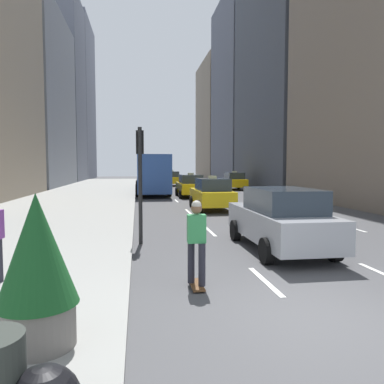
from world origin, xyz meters
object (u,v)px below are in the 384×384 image
(city_bus, at_px, (152,173))
(taxi_second, at_px, (234,181))
(taxi_fourth, at_px, (212,194))
(taxi_third, at_px, (190,186))
(sedan_black_near, at_px, (280,219))
(skateboarder, at_px, (196,240))
(planter_with_shrub, at_px, (37,268))
(traffic_light_pole, at_px, (140,166))
(taxi_lead, at_px, (171,178))

(city_bus, bearing_deg, taxi_second, 25.96)
(taxi_second, bearing_deg, taxi_fourth, -108.63)
(taxi_fourth, bearing_deg, taxi_second, 71.37)
(taxi_second, xyz_separation_m, taxi_fourth, (-5.60, -16.62, 0.00))
(taxi_third, relative_size, city_bus, 0.38)
(sedan_black_near, height_order, skateboarder, sedan_black_near)
(taxi_second, distance_m, taxi_fourth, 17.53)
(taxi_third, height_order, city_bus, city_bus)
(planter_with_shrub, distance_m, traffic_light_pole, 7.11)
(taxi_third, bearing_deg, taxi_second, 55.73)
(city_bus, bearing_deg, taxi_lead, 76.84)
(taxi_third, relative_size, traffic_light_pole, 1.22)
(taxi_fourth, height_order, planter_with_shrub, planter_with_shrub)
(taxi_third, relative_size, skateboarder, 2.52)
(taxi_lead, bearing_deg, skateboarder, -94.41)
(skateboarder, bearing_deg, taxi_second, 73.94)
(taxi_third, height_order, traffic_light_pole, traffic_light_pole)
(city_bus, relative_size, skateboarder, 6.65)
(traffic_light_pole, bearing_deg, skateboarder, -76.55)
(city_bus, height_order, traffic_light_pole, traffic_light_pole)
(sedan_black_near, relative_size, city_bus, 0.41)
(taxi_lead, bearing_deg, taxi_fourth, -90.00)
(taxi_fourth, relative_size, traffic_light_pole, 1.22)
(taxi_lead, relative_size, taxi_second, 1.00)
(taxi_fourth, distance_m, skateboarder, 13.18)
(taxi_second, distance_m, traffic_light_pole, 26.84)
(taxi_lead, xyz_separation_m, taxi_third, (0.00, -16.15, 0.00))
(taxi_second, xyz_separation_m, taxi_third, (-5.60, -8.22, 0.00))
(city_bus, height_order, skateboarder, city_bus)
(taxi_lead, relative_size, taxi_third, 1.00)
(city_bus, xyz_separation_m, skateboarder, (-0.08, -25.38, -0.82))
(skateboarder, bearing_deg, traffic_light_pole, 103.45)
(taxi_lead, distance_m, skateboarder, 37.52)
(skateboarder, xyz_separation_m, planter_with_shrub, (-2.39, -2.42, 0.19))
(taxi_third, distance_m, skateboarder, 21.45)
(city_bus, distance_m, planter_with_shrub, 27.92)
(taxi_second, xyz_separation_m, city_bus, (-8.41, -4.10, 0.91))
(taxi_third, bearing_deg, city_bus, 124.30)
(sedan_black_near, relative_size, planter_with_shrub, 2.46)
(taxi_lead, bearing_deg, sedan_black_near, -90.00)
(traffic_light_pole, bearing_deg, taxi_fourth, 64.86)
(taxi_lead, relative_size, traffic_light_pole, 1.22)
(taxi_third, relative_size, planter_with_shrub, 2.26)
(taxi_lead, distance_m, taxi_second, 9.71)
(taxi_lead, height_order, skateboarder, taxi_lead)
(taxi_lead, relative_size, sedan_black_near, 0.92)
(skateboarder, bearing_deg, taxi_third, 82.26)
(city_bus, distance_m, traffic_light_pole, 20.98)
(taxi_second, distance_m, skateboarder, 30.68)
(taxi_second, height_order, city_bus, city_bus)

